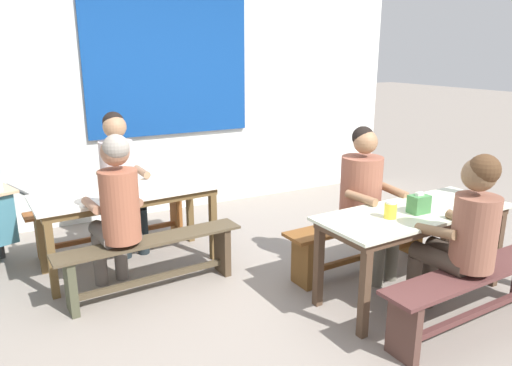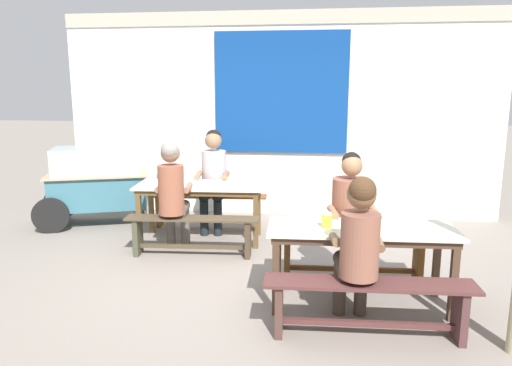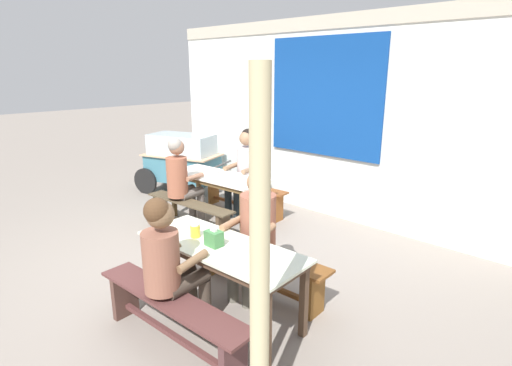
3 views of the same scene
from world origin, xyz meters
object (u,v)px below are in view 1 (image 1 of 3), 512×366
dining_table_far (128,199)px  tissue_box (419,204)px  person_near_front (464,230)px  bench_near_front (475,289)px  condiment_jar (391,210)px  dining_table_near (415,220)px  bench_far_back (112,217)px  person_center_facing (120,172)px  person_left_back_turned (117,206)px  soup_bowl (112,189)px  bench_near_back (361,236)px  person_right_near_table (365,192)px  bench_far_front (152,258)px

dining_table_far → tissue_box: 2.47m
person_near_front → tissue_box: size_ratio=7.90×
bench_near_front → condiment_jar: condiment_jar is taller
dining_table_near → bench_far_back: bearing=131.0°
dining_table_far → tissue_box: size_ratio=9.97×
person_center_facing → tissue_box: size_ratio=8.32×
bench_near_front → person_left_back_turned: 2.70m
person_left_back_turned → person_near_front: bearing=-38.7°
dining_table_far → tissue_box: (1.83, -1.66, 0.15)m
bench_far_back → soup_bowl: (-0.08, -0.54, 0.45)m
dining_table_near → bench_near_front: size_ratio=1.01×
bench_far_back → condiment_jar: bearing=-54.3°
bench_far_back → tissue_box: size_ratio=9.96×
bench_near_back → soup_bowl: (-1.95, 1.07, 0.44)m
bench_far_back → dining_table_far: bearing=-86.0°
person_center_facing → soup_bowl: person_center_facing is taller
bench_near_front → condiment_jar: 0.79m
bench_far_back → tissue_box: 2.95m
bench_near_back → bench_near_front: size_ratio=0.95×
tissue_box → bench_near_front: bearing=-83.9°
person_right_near_table → condiment_jar: 0.61m
bench_far_back → dining_table_near: bearing=-49.0°
person_center_facing → tissue_box: (1.78, -2.17, 0.02)m
person_near_front → bench_near_front: bearing=-39.0°
condiment_jar → person_right_near_table: bearing=66.8°
bench_near_back → tissue_box: tissue_box is taller
person_center_facing → dining_table_far: bearing=-96.0°
person_right_near_table → tissue_box: (0.04, -0.57, 0.05)m
bench_far_front → bench_near_front: same height
person_center_facing → soup_bowl: (-0.17, -0.48, -0.03)m
dining_table_near → person_near_front: size_ratio=1.29×
person_left_back_turned → person_right_near_table: bearing=-16.2°
dining_table_far → person_right_near_table: person_right_near_table is taller
person_near_front → condiment_jar: 0.52m
bench_far_front → person_right_near_table: size_ratio=1.18×
bench_near_back → person_left_back_turned: 2.14m
person_right_near_table → condiment_jar: bearing=-113.2°
person_center_facing → tissue_box: person_center_facing is taller
bench_near_front → condiment_jar: bearing=121.9°
bench_near_front → tissue_box: size_ratio=10.08×
person_near_front → person_right_near_table: person_right_near_table is taller
bench_near_back → tissue_box: 0.79m
person_near_front → condiment_jar: size_ratio=9.83×
dining_table_far → condiment_jar: (1.55, -1.65, 0.14)m
person_near_front → bench_far_front: bearing=138.8°
person_near_front → tissue_box: person_near_front is taller
person_right_near_table → person_center_facing: person_center_facing is taller
person_left_back_turned → person_near_front: 2.55m
person_near_front → tissue_box: (0.04, 0.45, 0.06)m
dining_table_far → soup_bowl: 0.16m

